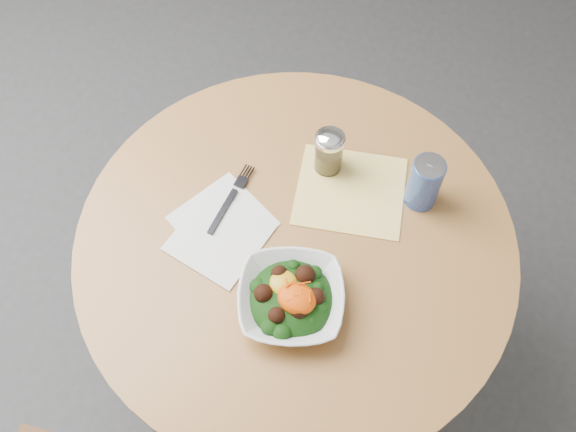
% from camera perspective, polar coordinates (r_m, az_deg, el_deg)
% --- Properties ---
extents(ground, '(6.00, 6.00, 0.00)m').
position_cam_1_polar(ground, '(2.00, 0.45, -12.19)').
color(ground, '#313134').
rests_on(ground, ground).
extents(table, '(0.90, 0.90, 0.75)m').
position_cam_1_polar(table, '(1.48, 0.60, -5.65)').
color(table, black).
rests_on(table, ground).
extents(cloth_napkin, '(0.27, 0.26, 0.00)m').
position_cam_1_polar(cloth_napkin, '(1.36, 5.56, 2.23)').
color(cloth_napkin, yellow).
rests_on(cloth_napkin, table).
extents(paper_napkins, '(0.22, 0.24, 0.00)m').
position_cam_1_polar(paper_napkins, '(1.32, -5.98, -1.16)').
color(paper_napkins, silver).
rests_on(paper_napkins, table).
extents(salad_bowl, '(0.27, 0.27, 0.08)m').
position_cam_1_polar(salad_bowl, '(1.22, 0.28, -7.33)').
color(salad_bowl, silver).
rests_on(salad_bowl, table).
extents(fork, '(0.03, 0.18, 0.00)m').
position_cam_1_polar(fork, '(1.35, -5.00, 1.75)').
color(fork, black).
rests_on(fork, table).
extents(spice_shaker, '(0.06, 0.06, 0.11)m').
position_cam_1_polar(spice_shaker, '(1.35, 3.66, 5.77)').
color(spice_shaker, silver).
rests_on(spice_shaker, table).
extents(beverage_can, '(0.07, 0.07, 0.13)m').
position_cam_1_polar(beverage_can, '(1.32, 12.04, 2.93)').
color(beverage_can, navy).
rests_on(beverage_can, table).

